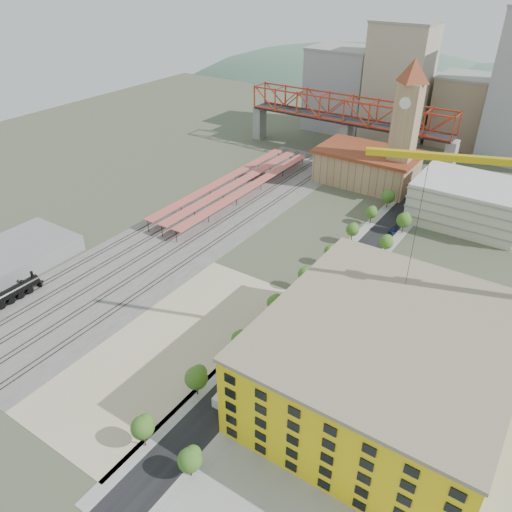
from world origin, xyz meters
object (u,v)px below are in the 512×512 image
Objects in this scene: site_trailer_c at (277,339)px; car_0 at (230,374)px; site_trailer_d at (306,309)px; site_trailer_a at (229,391)px; clock_tower at (407,116)px; construction_building at (386,364)px; locomotive at (3,298)px; site_trailer_b at (260,357)px.

site_trailer_c is 14.88m from car_0.
site_trailer_a is at bearing -82.40° from site_trailer_d.
site_trailer_c is at bearing -85.32° from clock_tower.
construction_building is (34.00, -99.99, -19.29)m from clock_tower.
locomotive reaches higher than site_trailer_c.
locomotive is 4.98× the size of car_0.
site_trailer_d is 28.31m from car_0.
car_0 is (5.00, -112.24, -27.90)m from clock_tower.
site_trailer_d is (0.00, 20.73, -0.01)m from site_trailer_b.
site_trailer_c is (-26.00, 2.31, -8.10)m from construction_building.
site_trailer_a is at bearing -72.31° from site_trailer_c.
site_trailer_a is at bearing -55.70° from car_0.
locomotive is 2.34× the size of site_trailer_d.
site_trailer_b reaches higher than site_trailer_a.
site_trailer_c is (0.00, 7.15, -0.06)m from site_trailer_b.
clock_tower reaches higher than site_trailer_a.
construction_building is 95.37m from locomotive.
site_trailer_b is at bearing -169.46° from construction_building.
clock_tower reaches higher than site_trailer_b.
clock_tower is 2.22× the size of locomotive.
site_trailer_a is 0.91× the size of site_trailer_c.
clock_tower is 88.79m from site_trailer_d.
car_0 is (-29.00, -12.25, -8.61)m from construction_building.
construction_building is at bearing -23.84° from site_trailer_d.
car_0 is at bearing -83.96° from site_trailer_c.
site_trailer_b is 1.01× the size of site_trailer_d.
clock_tower is 107.36m from construction_building.
site_trailer_c is at bearing 87.70° from site_trailer_a.
locomotive is 2.32× the size of site_trailer_b.
site_trailer_d is at bearing 83.78° from car_0.
locomotive is at bearing -141.21° from site_trailer_d.
site_trailer_d reaches higher than site_trailer_c.
site_trailer_a reaches higher than car_0.
site_trailer_b is at bearing 16.25° from locomotive.
construction_building is 27.33m from site_trailer_c.
site_trailer_c is 2.05× the size of car_0.
site_trailer_a is 0.86× the size of site_trailer_b.
site_trailer_b is at bearing 67.84° from car_0.
clock_tower is 11.07× the size of car_0.
locomotive is 68.75m from site_trailer_b.
construction_building is 2.16× the size of locomotive.
site_trailer_d is at bearing 148.56° from construction_building.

